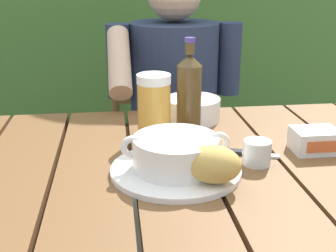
# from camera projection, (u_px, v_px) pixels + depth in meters

# --- Properties ---
(dining_table) EXTENTS (1.50, 0.84, 0.75)m
(dining_table) POSITION_uv_depth(u_px,v_px,m) (170.00, 202.00, 1.00)
(dining_table) COLOR brown
(dining_table) RESTS_ON ground_plane
(chair_near_diner) EXTENTS (0.47, 0.46, 0.91)m
(chair_near_diner) POSITION_uv_depth(u_px,v_px,m) (169.00, 141.00, 1.87)
(chair_near_diner) COLOR brown
(chair_near_diner) RESTS_ON ground_plane
(person_eating) EXTENTS (0.48, 0.47, 1.19)m
(person_eating) POSITION_uv_depth(u_px,v_px,m) (175.00, 102.00, 1.61)
(person_eating) COLOR #263049
(person_eating) RESTS_ON ground_plane
(serving_plate) EXTENTS (0.28, 0.28, 0.01)m
(serving_plate) POSITION_uv_depth(u_px,v_px,m) (176.00, 170.00, 0.94)
(serving_plate) COLOR white
(serving_plate) RESTS_ON dining_table
(soup_bowl) EXTENTS (0.23, 0.18, 0.08)m
(soup_bowl) POSITION_uv_depth(u_px,v_px,m) (176.00, 152.00, 0.92)
(soup_bowl) COLOR white
(soup_bowl) RESTS_ON serving_plate
(bread_roll) EXTENTS (0.13, 0.12, 0.07)m
(bread_roll) POSITION_uv_depth(u_px,v_px,m) (213.00, 164.00, 0.86)
(bread_roll) COLOR tan
(bread_roll) RESTS_ON serving_plate
(beer_glass) EXTENTS (0.09, 0.09, 0.16)m
(beer_glass) POSITION_uv_depth(u_px,v_px,m) (154.00, 106.00, 1.11)
(beer_glass) COLOR gold
(beer_glass) RESTS_ON dining_table
(beer_bottle) EXTENTS (0.07, 0.07, 0.24)m
(beer_bottle) POSITION_uv_depth(u_px,v_px,m) (189.00, 91.00, 1.17)
(beer_bottle) COLOR #503B1E
(beer_bottle) RESTS_ON dining_table
(water_glass_small) EXTENTS (0.06, 0.06, 0.06)m
(water_glass_small) POSITION_uv_depth(u_px,v_px,m) (257.00, 153.00, 0.97)
(water_glass_small) COLOR silver
(water_glass_small) RESTS_ON dining_table
(butter_tub) EXTENTS (0.11, 0.08, 0.05)m
(butter_tub) POSITION_uv_depth(u_px,v_px,m) (315.00, 140.00, 1.04)
(butter_tub) COLOR white
(butter_tub) RESTS_ON dining_table
(table_knife) EXTENTS (0.14, 0.07, 0.01)m
(table_knife) POSITION_uv_depth(u_px,v_px,m) (241.00, 153.00, 1.03)
(table_knife) COLOR silver
(table_knife) RESTS_ON dining_table
(diner_bowl) EXTENTS (0.16, 0.16, 0.06)m
(diner_bowl) POSITION_uv_depth(u_px,v_px,m) (192.00, 109.00, 1.26)
(diner_bowl) COLOR white
(diner_bowl) RESTS_ON dining_table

